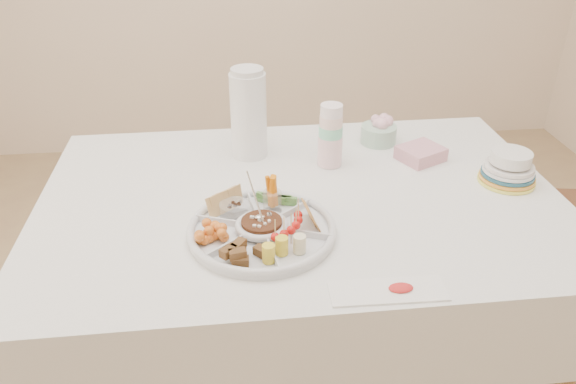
{
  "coord_description": "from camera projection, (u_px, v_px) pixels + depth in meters",
  "views": [
    {
      "loc": [
        -0.2,
        -1.4,
        1.59
      ],
      "look_at": [
        -0.05,
        -0.09,
        0.82
      ],
      "focal_mm": 35.0,
      "sensor_mm": 36.0,
      "label": 1
    }
  ],
  "objects": [
    {
      "name": "banana_tomato",
      "position": [
        298.0,
        236.0,
        1.35
      ],
      "size": [
        0.13,
        0.13,
        0.08
      ],
      "primitive_type": null,
      "rotation": [
        0.0,
        0.0,
        -0.37
      ],
      "color": "#EFEB88",
      "rests_on": "party_tray"
    },
    {
      "name": "tortillas",
      "position": [
        310.0,
        214.0,
        1.47
      ],
      "size": [
        0.12,
        0.12,
        0.06
      ],
      "primitive_type": null,
      "rotation": [
        0.0,
        0.0,
        -0.37
      ],
      "color": "#BA7E51",
      "rests_on": "party_tray"
    },
    {
      "name": "pita_raisins",
      "position": [
        229.0,
        202.0,
        1.52
      ],
      "size": [
        0.15,
        0.15,
        0.06
      ],
      "primitive_type": null,
      "rotation": [
        0.0,
        0.0,
        -0.37
      ],
      "color": "#EBA05A",
      "rests_on": "party_tray"
    },
    {
      "name": "carrot_cucumber",
      "position": [
        275.0,
        190.0,
        1.54
      ],
      "size": [
        0.13,
        0.13,
        0.09
      ],
      "primitive_type": null,
      "rotation": [
        0.0,
        0.0,
        -0.37
      ],
      "color": "orange",
      "rests_on": "party_tray"
    },
    {
      "name": "flower_bowl",
      "position": [
        379.0,
        130.0,
        1.93
      ],
      "size": [
        0.14,
        0.14,
        0.09
      ],
      "primitive_type": "cylinder",
      "rotation": [
        0.0,
        0.0,
        0.2
      ],
      "color": "#A5C0AD",
      "rests_on": "dining_table"
    },
    {
      "name": "thermos",
      "position": [
        249.0,
        112.0,
        1.8
      ],
      "size": [
        0.13,
        0.13,
        0.3
      ],
      "primitive_type": "cylinder",
      "rotation": [
        0.0,
        0.0,
        0.12
      ],
      "color": "white",
      "rests_on": "dining_table"
    },
    {
      "name": "bean_dip",
      "position": [
        262.0,
        225.0,
        1.45
      ],
      "size": [
        0.14,
        0.14,
        0.04
      ],
      "primitive_type": "cylinder",
      "rotation": [
        0.0,
        0.0,
        -0.37
      ],
      "color": "#3B1A0C",
      "rests_on": "party_tray"
    },
    {
      "name": "cup_stack",
      "position": [
        331.0,
        134.0,
        1.76
      ],
      "size": [
        0.09,
        0.09,
        0.21
      ],
      "primitive_type": "cylinder",
      "rotation": [
        0.0,
        0.0,
        0.12
      ],
      "color": "beige",
      "rests_on": "dining_table"
    },
    {
      "name": "dining_table",
      "position": [
        300.0,
        295.0,
        1.83
      ],
      "size": [
        1.52,
        1.02,
        0.76
      ],
      "primitive_type": "cube",
      "color": "white",
      "rests_on": "floor"
    },
    {
      "name": "placemat",
      "position": [
        388.0,
        291.0,
        1.27
      ],
      "size": [
        0.27,
        0.1,
        0.01
      ],
      "primitive_type": "cube",
      "rotation": [
        0.0,
        0.0,
        -0.03
      ],
      "color": "white",
      "rests_on": "dining_table"
    },
    {
      "name": "floor",
      "position": [
        299.0,
        376.0,
        2.02
      ],
      "size": [
        4.0,
        4.0,
        0.0
      ],
      "primitive_type": "plane",
      "color": "tan",
      "rests_on": "ground"
    },
    {
      "name": "plate_stack",
      "position": [
        509.0,
        166.0,
        1.68
      ],
      "size": [
        0.18,
        0.18,
        0.11
      ],
      "primitive_type": "cylinder",
      "rotation": [
        0.0,
        0.0,
        -0.09
      ],
      "color": "gold",
      "rests_on": "dining_table"
    },
    {
      "name": "chair",
      "position": [
        575.0,
        206.0,
        2.06
      ],
      "size": [
        0.49,
        0.49,
        1.02
      ],
      "primitive_type": "cube",
      "rotation": [
        0.0,
        0.0,
        -0.16
      ],
      "color": "brown",
      "rests_on": "floor"
    },
    {
      "name": "party_tray",
      "position": [
        262.0,
        228.0,
        1.45
      ],
      "size": [
        0.49,
        0.49,
        0.04
      ],
      "primitive_type": "cylinder",
      "rotation": [
        0.0,
        0.0,
        -0.37
      ],
      "color": "white",
      "rests_on": "dining_table"
    },
    {
      "name": "cherries",
      "position": [
        212.0,
        231.0,
        1.42
      ],
      "size": [
        0.15,
        0.15,
        0.05
      ],
      "primitive_type": null,
      "rotation": [
        0.0,
        0.0,
        -0.37
      ],
      "color": "orange",
      "rests_on": "party_tray"
    },
    {
      "name": "napkin_stack",
      "position": [
        421.0,
        154.0,
        1.83
      ],
      "size": [
        0.17,
        0.16,
        0.04
      ],
      "primitive_type": "cube",
      "rotation": [
        0.0,
        0.0,
        0.46
      ],
      "color": "pink",
      "rests_on": "dining_table"
    },
    {
      "name": "granola_chunks",
      "position": [
        246.0,
        252.0,
        1.34
      ],
      "size": [
        0.14,
        0.14,
        0.05
      ],
      "primitive_type": null,
      "rotation": [
        0.0,
        0.0,
        -0.37
      ],
      "color": "#4F3B20",
      "rests_on": "party_tray"
    }
  ]
}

